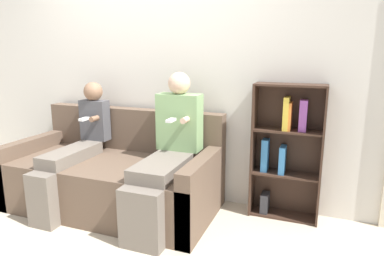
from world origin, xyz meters
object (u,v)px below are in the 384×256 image
Objects in this scene: adult_seated at (167,149)px; child_seated at (75,146)px; couch at (114,177)px; bookshelf at (286,149)px.

adult_seated reaches higher than child_seated.
adult_seated is 0.95m from child_seated.
adult_seated is (0.60, -0.08, 0.37)m from couch.
adult_seated is 1.10× the size of child_seated.
couch is at bearing -165.90° from bookshelf.
child_seated is (-0.95, -0.04, -0.06)m from adult_seated.
adult_seated is at bearing 2.26° from child_seated.
child_seated is 1.94m from bookshelf.
couch is 1.51× the size of adult_seated.
couch is at bearing 19.58° from child_seated.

